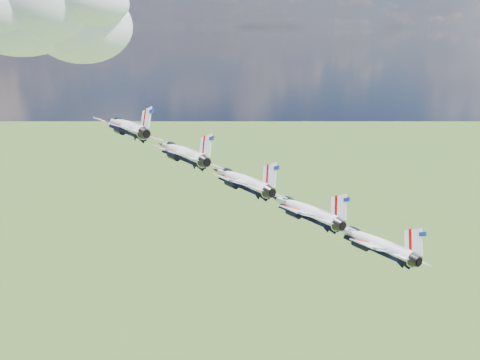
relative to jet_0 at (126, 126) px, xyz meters
name	(u,v)px	position (x,y,z in m)	size (l,w,h in m)	color
cloud_far	(55,10)	(5.85, 149.49, 22.01)	(70.25, 55.20, 27.60)	white
jet_0	(126,126)	(0.00, 0.00, 0.00)	(11.14, 16.49, 4.93)	white
jet_1	(181,152)	(6.85, -7.42, -3.41)	(11.14, 16.49, 4.93)	silver
jet_2	(240,180)	(13.70, -14.84, -6.81)	(11.14, 16.49, 4.93)	white
jet_3	(303,210)	(20.56, -22.26, -10.22)	(11.14, 16.49, 4.93)	silver
jet_4	(372,242)	(27.41, -29.68, -13.62)	(11.14, 16.49, 4.93)	white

